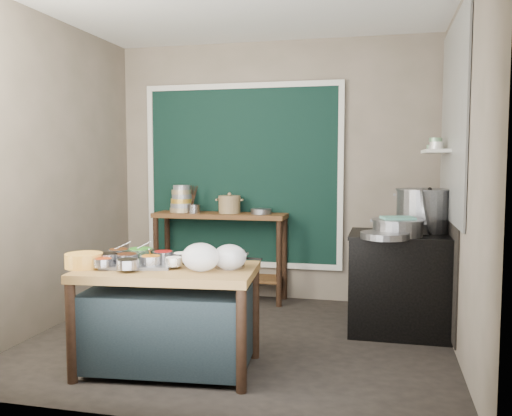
% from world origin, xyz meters
% --- Properties ---
extents(floor, '(3.50, 3.00, 0.02)m').
position_xyz_m(floor, '(0.00, 0.00, -0.01)').
color(floor, '#29241F').
rests_on(floor, ground).
extents(back_wall, '(3.50, 0.02, 2.80)m').
position_xyz_m(back_wall, '(0.00, 1.51, 1.40)').
color(back_wall, gray).
rests_on(back_wall, floor).
extents(left_wall, '(0.02, 3.00, 2.80)m').
position_xyz_m(left_wall, '(-1.76, 0.00, 1.40)').
color(left_wall, gray).
rests_on(left_wall, floor).
extents(right_wall, '(0.02, 3.00, 2.80)m').
position_xyz_m(right_wall, '(1.76, 0.00, 1.40)').
color(right_wall, gray).
rests_on(right_wall, floor).
extents(curtain_panel, '(2.10, 0.02, 1.90)m').
position_xyz_m(curtain_panel, '(-0.35, 1.47, 1.35)').
color(curtain_panel, black).
rests_on(curtain_panel, back_wall).
extents(curtain_frame, '(2.22, 0.03, 2.02)m').
position_xyz_m(curtain_frame, '(-0.35, 1.46, 1.35)').
color(curtain_frame, beige).
rests_on(curtain_frame, back_wall).
extents(tile_panel, '(0.02, 1.70, 1.70)m').
position_xyz_m(tile_panel, '(1.74, 0.55, 1.85)').
color(tile_panel, '#B2B2AA').
rests_on(tile_panel, right_wall).
extents(soot_patch, '(0.01, 1.30, 1.30)m').
position_xyz_m(soot_patch, '(1.74, 0.65, 0.70)').
color(soot_patch, black).
rests_on(soot_patch, right_wall).
extents(wall_shelf, '(0.22, 0.70, 0.03)m').
position_xyz_m(wall_shelf, '(1.63, 0.85, 1.60)').
color(wall_shelf, beige).
rests_on(wall_shelf, right_wall).
extents(prep_table, '(1.31, 0.84, 0.75)m').
position_xyz_m(prep_table, '(-0.32, -0.75, 0.38)').
color(prep_table, brown).
rests_on(prep_table, floor).
extents(back_counter, '(1.45, 0.40, 0.95)m').
position_xyz_m(back_counter, '(-0.55, 1.28, 0.47)').
color(back_counter, '#593419').
rests_on(back_counter, floor).
extents(stove_block, '(0.90, 0.68, 0.85)m').
position_xyz_m(stove_block, '(1.35, 0.55, 0.42)').
color(stove_block, black).
rests_on(stove_block, floor).
extents(stove_top, '(0.92, 0.69, 0.03)m').
position_xyz_m(stove_top, '(1.35, 0.55, 0.86)').
color(stove_top, black).
rests_on(stove_top, stove_block).
extents(condiment_tray, '(0.55, 0.44, 0.02)m').
position_xyz_m(condiment_tray, '(-0.55, -0.73, 0.76)').
color(condiment_tray, gray).
rests_on(condiment_tray, prep_table).
extents(condiment_bowls, '(0.67, 0.54, 0.08)m').
position_xyz_m(condiment_bowls, '(-0.58, -0.72, 0.81)').
color(condiment_bowls, silver).
rests_on(condiment_bowls, condiment_tray).
extents(yellow_basin, '(0.34, 0.34, 0.10)m').
position_xyz_m(yellow_basin, '(-0.91, -0.88, 0.80)').
color(yellow_basin, gold).
rests_on(yellow_basin, prep_table).
extents(saucepan, '(0.27, 0.27, 0.13)m').
position_xyz_m(saucepan, '(0.11, -0.65, 0.81)').
color(saucepan, gray).
rests_on(saucepan, prep_table).
extents(plastic_bag_a, '(0.27, 0.23, 0.20)m').
position_xyz_m(plastic_bag_a, '(-0.05, -0.82, 0.85)').
color(plastic_bag_a, white).
rests_on(plastic_bag_a, prep_table).
extents(plastic_bag_b, '(0.30, 0.28, 0.18)m').
position_xyz_m(plastic_bag_b, '(0.13, -0.71, 0.84)').
color(plastic_bag_b, white).
rests_on(plastic_bag_b, prep_table).
extents(bowl_stack, '(0.27, 0.27, 0.30)m').
position_xyz_m(bowl_stack, '(-1.00, 1.30, 1.08)').
color(bowl_stack, tan).
rests_on(bowl_stack, back_counter).
extents(utensil_cup, '(0.19, 0.19, 0.09)m').
position_xyz_m(utensil_cup, '(-0.83, 1.23, 1.00)').
color(utensil_cup, gray).
rests_on(utensil_cup, back_counter).
extents(ceramic_crock, '(0.27, 0.27, 0.17)m').
position_xyz_m(ceramic_crock, '(-0.45, 1.30, 1.04)').
color(ceramic_crock, olive).
rests_on(ceramic_crock, back_counter).
extents(wide_bowl, '(0.24, 0.24, 0.06)m').
position_xyz_m(wide_bowl, '(-0.09, 1.28, 0.98)').
color(wide_bowl, gray).
rests_on(wide_bowl, back_counter).
extents(stock_pot, '(0.52, 0.52, 0.39)m').
position_xyz_m(stock_pot, '(1.52, 0.72, 1.07)').
color(stock_pot, gray).
rests_on(stock_pot, stove_top).
extents(pot_lid, '(0.18, 0.42, 0.40)m').
position_xyz_m(pot_lid, '(1.54, 0.52, 1.08)').
color(pot_lid, gray).
rests_on(pot_lid, stove_top).
extents(steamer, '(0.54, 0.54, 0.14)m').
position_xyz_m(steamer, '(1.30, 0.37, 0.95)').
color(steamer, gray).
rests_on(steamer, stove_top).
extents(green_cloth, '(0.30, 0.26, 0.02)m').
position_xyz_m(green_cloth, '(1.30, 0.37, 1.03)').
color(green_cloth, '#5C9C89').
rests_on(green_cloth, steamer).
extents(shallow_pan, '(0.50, 0.50, 0.05)m').
position_xyz_m(shallow_pan, '(1.19, 0.18, 0.91)').
color(shallow_pan, gray).
rests_on(shallow_pan, stove_top).
extents(shelf_bowl_stack, '(0.13, 0.13, 0.11)m').
position_xyz_m(shelf_bowl_stack, '(1.63, 0.85, 1.67)').
color(shelf_bowl_stack, silver).
rests_on(shelf_bowl_stack, wall_shelf).
extents(shelf_bowl_green, '(0.14, 0.14, 0.05)m').
position_xyz_m(shelf_bowl_green, '(1.63, 1.02, 1.64)').
color(shelf_bowl_green, gray).
rests_on(shelf_bowl_green, wall_shelf).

